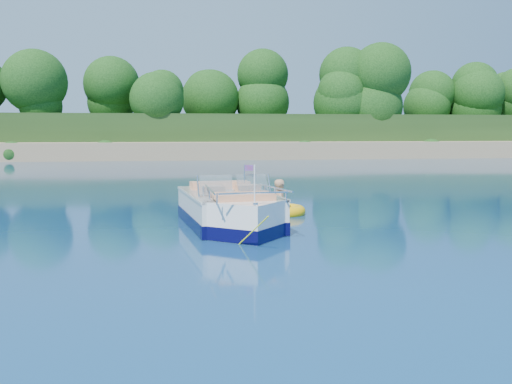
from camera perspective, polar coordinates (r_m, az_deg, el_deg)
The scene contains 6 objects.
ground at distance 14.20m, azimuth 2.24°, elevation -3.93°, with size 160.00×160.00×0.00m, color #091742.
shoreline at distance 77.55m, azimuth -6.96°, elevation 4.99°, with size 170.00×59.00×6.00m.
treeline at distance 54.88m, azimuth -6.13°, elevation 9.31°, with size 150.00×7.12×8.19m.
motorboat at distance 14.69m, azimuth -2.47°, elevation -2.07°, with size 2.56×5.95×1.98m.
tow_tube at distance 17.03m, azimuth 2.69°, elevation -1.92°, with size 1.56×1.56×0.36m.
boy at distance 17.00m, azimuth 2.42°, elevation -2.25°, with size 0.61×0.40×1.68m, color tan.
Camera 1 is at (-2.72, -13.71, 2.48)m, focal length 40.00 mm.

